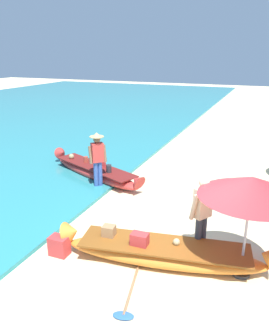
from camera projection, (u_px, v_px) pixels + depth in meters
ground_plane at (172, 264)px, 6.85m from camera, size 80.00×80.00×0.00m
boat_orange_foreground at (163, 252)px, 6.81m from camera, size 4.45×1.51×0.75m
boat_red_midground at (95, 171)px, 11.44m from camera, size 4.33×2.32×0.73m
person_vendor_hatted at (97, 157)px, 10.30m from camera, size 0.53×0.54×1.83m
person_tourist_customer at (202, 212)px, 6.84m from camera, size 0.47×0.57×1.79m
patio_umbrella_large at (251, 187)px, 5.93m from camera, size 1.90×1.90×2.05m
cooler_box at (59, 246)px, 7.11m from camera, size 0.40×0.29×0.43m
paddle at (129, 296)px, 5.92m from camera, size 0.52×1.61×0.05m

